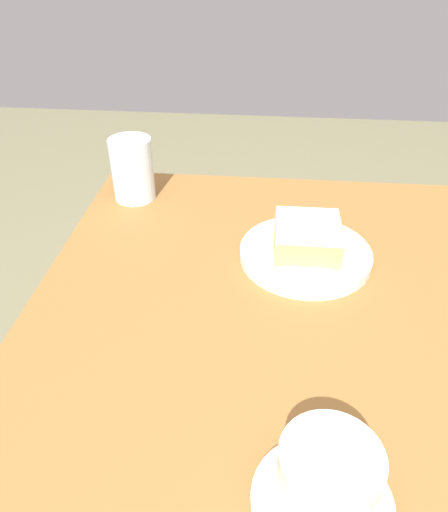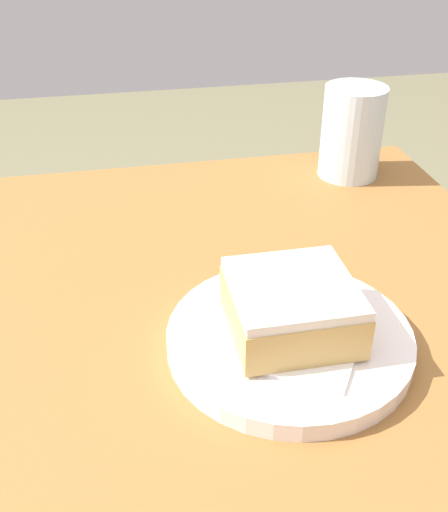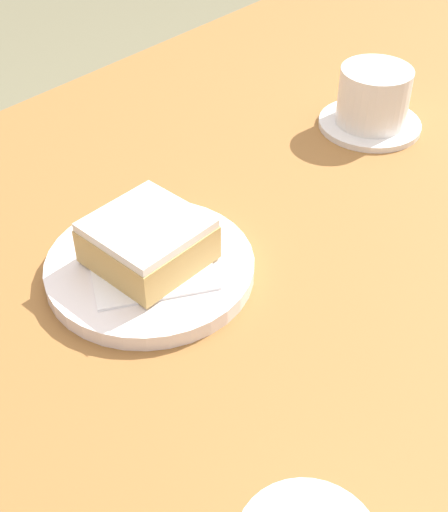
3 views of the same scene
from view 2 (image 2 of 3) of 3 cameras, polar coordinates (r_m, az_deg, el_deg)
name	(u,v)px [view 2 (image 2 of 3)]	position (r m, az deg, el deg)	size (l,w,h in m)	color
plate_glazed_square	(288,336)	(0.50, 6.00, -7.46)	(0.20, 0.20, 0.02)	white
napkin_glazed_square	(289,327)	(0.49, 6.06, -6.62)	(0.11, 0.11, 0.00)	white
donut_glazed_square	(290,304)	(0.48, 6.22, -4.48)	(0.09, 0.09, 0.04)	tan
water_glass	(352,132)	(0.77, 11.83, 11.24)	(0.07, 0.07, 0.11)	silver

